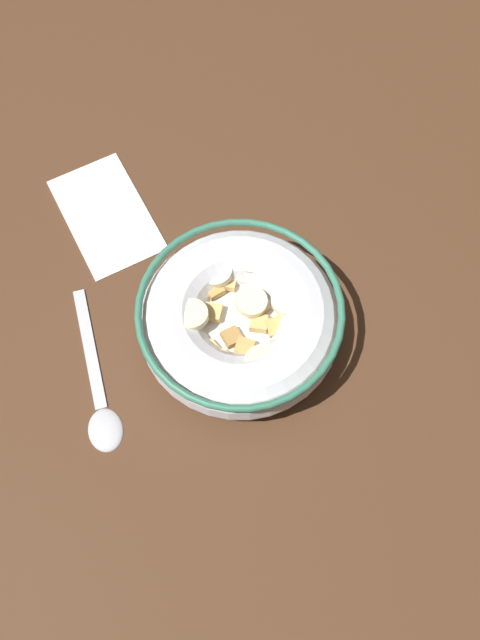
% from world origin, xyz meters
% --- Properties ---
extents(ground_plane, '(1.21, 1.21, 0.02)m').
position_xyz_m(ground_plane, '(0.00, 0.00, -0.01)').
color(ground_plane, '#472B19').
extents(cereal_bowl, '(0.17, 0.17, 0.05)m').
position_xyz_m(cereal_bowl, '(0.00, -0.00, 0.03)').
color(cereal_bowl, silver).
rests_on(cereal_bowl, ground_plane).
extents(spoon, '(0.13, 0.10, 0.01)m').
position_xyz_m(spoon, '(0.05, 0.12, 0.00)').
color(spoon, '#B7B7BC').
rests_on(spoon, ground_plane).
extents(folded_napkin, '(0.14, 0.11, 0.00)m').
position_xyz_m(folded_napkin, '(0.17, -0.01, 0.00)').
color(folded_napkin, white).
rests_on(folded_napkin, ground_plane).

